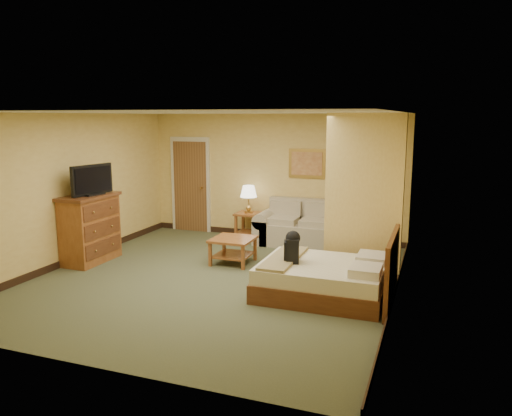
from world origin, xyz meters
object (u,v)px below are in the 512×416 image
at_px(loveseat, 301,230).
at_px(bed, 327,278).
at_px(dresser, 90,228).
at_px(coffee_table, 233,245).

xyz_separation_m(loveseat, bed, (1.12, -2.70, -0.03)).
height_order(loveseat, bed, bed).
bearing_deg(loveseat, dresser, -142.66).
xyz_separation_m(coffee_table, bed, (1.90, -1.04, -0.06)).
relative_size(loveseat, coffee_table, 2.51).
height_order(loveseat, coffee_table, loveseat).
relative_size(coffee_table, bed, 0.38).
relative_size(loveseat, bed, 0.95).
distance_m(coffee_table, bed, 2.17).
xyz_separation_m(dresser, bed, (4.30, -0.27, -0.34)).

